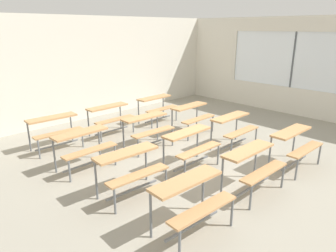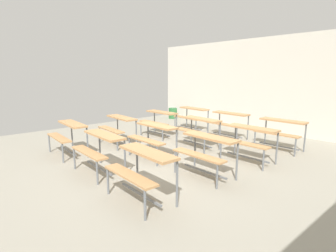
{
  "view_description": "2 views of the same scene",
  "coord_description": "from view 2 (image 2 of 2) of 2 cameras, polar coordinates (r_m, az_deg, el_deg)",
  "views": [
    {
      "loc": [
        -4.45,
        -3.77,
        2.67
      ],
      "look_at": [
        -0.29,
        0.59,
        0.71
      ],
      "focal_mm": 32.5,
      "sensor_mm": 36.0,
      "label": 1
    },
    {
      "loc": [
        4.25,
        -3.62,
        1.87
      ],
      "look_at": [
        -0.61,
        0.61,
        0.59
      ],
      "focal_mm": 28.49,
      "sensor_mm": 36.0,
      "label": 2
    }
  ],
  "objects": [
    {
      "name": "ground",
      "position": [
        5.9,
        -0.61,
        -7.52
      ],
      "size": [
        10.0,
        9.0,
        0.05
      ],
      "primitive_type": "cube",
      "color": "gray"
    },
    {
      "name": "wall_back",
      "position": [
        9.18,
        21.5,
        8.13
      ],
      "size": [
        10.0,
        0.12,
        3.0
      ],
      "primitive_type": "cube",
      "color": "silver",
      "rests_on": "ground"
    },
    {
      "name": "desk_bench_r0c0",
      "position": [
        6.55,
        -20.61,
        -1.01
      ],
      "size": [
        1.12,
        0.64,
        0.74
      ],
      "rotation": [
        0.0,
        0.0,
        -0.04
      ],
      "color": "tan",
      "rests_on": "ground"
    },
    {
      "name": "desk_bench_r0c1",
      "position": [
        5.18,
        -14.51,
        -3.74
      ],
      "size": [
        1.11,
        0.6,
        0.74
      ],
      "rotation": [
        0.0,
        0.0,
        -0.01
      ],
      "color": "tan",
      "rests_on": "ground"
    },
    {
      "name": "desk_bench_r0c2",
      "position": [
        3.96,
        -5.66,
        -8.07
      ],
      "size": [
        1.11,
        0.61,
        0.74
      ],
      "rotation": [
        0.0,
        0.0,
        -0.02
      ],
      "color": "tan",
      "rests_on": "ground"
    },
    {
      "name": "desk_bench_r1c0",
      "position": [
        7.12,
        -10.66,
        0.44
      ],
      "size": [
        1.13,
        0.64,
        0.74
      ],
      "rotation": [
        0.0,
        0.0,
        -0.04
      ],
      "color": "tan",
      "rests_on": "ground"
    },
    {
      "name": "desk_bench_r1c1",
      "position": [
        5.93,
        -3.22,
        -1.53
      ],
      "size": [
        1.11,
        0.61,
        0.74
      ],
      "rotation": [
        0.0,
        0.0,
        0.02
      ],
      "color": "tan",
      "rests_on": "ground"
    },
    {
      "name": "desk_bench_r1c2",
      "position": [
        4.9,
        8.17,
        -4.36
      ],
      "size": [
        1.11,
        0.6,
        0.74
      ],
      "rotation": [
        0.0,
        0.0,
        0.01
      ],
      "color": "tan",
      "rests_on": "ground"
    },
    {
      "name": "desk_bench_r2c0",
      "position": [
        7.96,
        -1.97,
        1.76
      ],
      "size": [
        1.12,
        0.63,
        0.74
      ],
      "rotation": [
        0.0,
        0.0,
        0.04
      ],
      "color": "tan",
      "rests_on": "ground"
    },
    {
      "name": "desk_bench_r2c1",
      "position": [
        6.81,
        6.51,
        0.08
      ],
      "size": [
        1.12,
        0.62,
        0.74
      ],
      "rotation": [
        0.0,
        0.0,
        -0.03
      ],
      "color": "tan",
      "rests_on": "ground"
    },
    {
      "name": "desk_bench_r2c2",
      "position": [
        5.91,
        17.01,
        -2.05
      ],
      "size": [
        1.12,
        0.63,
        0.74
      ],
      "rotation": [
        0.0,
        0.0,
        0.03
      ],
      "color": "tan",
      "rests_on": "ground"
    },
    {
      "name": "desk_bench_r3c0",
      "position": [
        8.87,
        5.1,
        2.69
      ],
      "size": [
        1.12,
        0.62,
        0.74
      ],
      "rotation": [
        0.0,
        0.0,
        -0.03
      ],
      "color": "tan",
      "rests_on": "ground"
    },
    {
      "name": "desk_bench_r3c1",
      "position": [
        7.93,
        12.79,
        1.45
      ],
      "size": [
        1.11,
        0.61,
        0.74
      ],
      "rotation": [
        0.0,
        0.0,
        0.02
      ],
      "color": "tan",
      "rests_on": "ground"
    },
    {
      "name": "desk_bench_r3c2",
      "position": [
        7.09,
        22.94,
        -0.29
      ],
      "size": [
        1.12,
        0.63,
        0.74
      ],
      "rotation": [
        0.0,
        0.0,
        0.04
      ],
      "color": "tan",
      "rests_on": "ground"
    },
    {
      "name": "trash_bin",
      "position": [
        11.25,
        1.04,
        2.75
      ],
      "size": [
        0.35,
        0.35,
        0.43
      ],
      "primitive_type": "cylinder",
      "color": "#2D6B38",
      "rests_on": "ground"
    }
  ]
}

